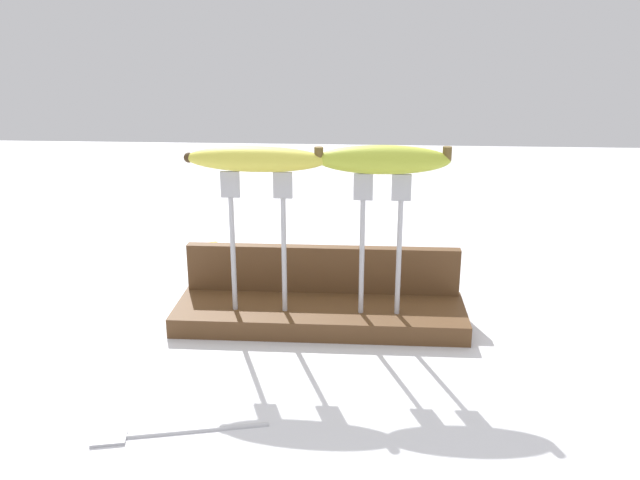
{
  "coord_description": "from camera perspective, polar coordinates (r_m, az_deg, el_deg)",
  "views": [
    {
      "loc": [
        0.06,
        -0.91,
        0.42
      ],
      "look_at": [
        0.0,
        0.0,
        0.13
      ],
      "focal_mm": 38.36,
      "sensor_mm": 36.0,
      "label": 1
    }
  ],
  "objects": [
    {
      "name": "ground_plane",
      "position": [
        1.01,
        0.0,
        -6.96
      ],
      "size": [
        3.0,
        3.0,
        0.0
      ],
      "primitive_type": "plane",
      "color": "silver"
    },
    {
      "name": "fork_stand_right",
      "position": [
        0.93,
        5.11,
        0.62
      ],
      "size": [
        0.08,
        0.01,
        0.2
      ],
      "color": "#B2B2B7",
      "rests_on": "wooden_board"
    },
    {
      "name": "banana_raised_left",
      "position": [
        0.92,
        -5.39,
        6.74
      ],
      "size": [
        0.2,
        0.05,
        0.04
      ],
      "color": "#DBD147",
      "rests_on": "fork_stand_left"
    },
    {
      "name": "fork_fallen_near",
      "position": [
        0.78,
        -13.45,
        -15.34
      ],
      "size": [
        0.19,
        0.06,
        0.01
      ],
      "color": "#B2B2B7",
      "rests_on": "ground"
    },
    {
      "name": "board_backstop",
      "position": [
        1.03,
        0.2,
        -2.43
      ],
      "size": [
        0.41,
        0.02,
        0.07
      ],
      "primitive_type": "cube",
      "color": "brown",
      "rests_on": "wooden_board"
    },
    {
      "name": "wooden_board",
      "position": [
        1.0,
        0.0,
        -6.23
      ],
      "size": [
        0.42,
        0.13,
        0.03
      ],
      "primitive_type": "cube",
      "color": "brown",
      "rests_on": "ground"
    },
    {
      "name": "fork_stand_left",
      "position": [
        0.94,
        -5.22,
        0.85
      ],
      "size": [
        0.1,
        0.01,
        0.2
      ],
      "color": "#B2B2B7",
      "rests_on": "wooden_board"
    },
    {
      "name": "banana_chunk_near",
      "position": [
        1.25,
        -9.52,
        -1.19
      ],
      "size": [
        0.06,
        0.06,
        0.04
      ],
      "color": "gold",
      "rests_on": "ground"
    },
    {
      "name": "banana_raised_right",
      "position": [
        0.91,
        5.28,
        6.69
      ],
      "size": [
        0.18,
        0.05,
        0.04
      ],
      "color": "#B2C138",
      "rests_on": "fork_stand_right"
    }
  ]
}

